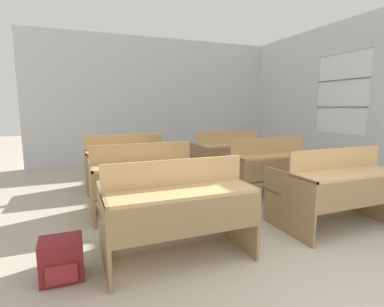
# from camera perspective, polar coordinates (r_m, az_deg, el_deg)

# --- Properties ---
(wall_back) EXTENTS (5.98, 0.06, 2.99)m
(wall_back) POSITION_cam_1_polar(r_m,az_deg,el_deg) (7.53, -6.71, 9.94)
(wall_back) COLOR silver
(wall_back) RESTS_ON ground_plane
(wall_right_with_window) EXTENTS (0.06, 6.33, 2.99)m
(wall_right_with_window) POSITION_cam_1_polar(r_m,az_deg,el_deg) (6.38, 29.24, 8.99)
(wall_right_with_window) COLOR silver
(wall_right_with_window) RESTS_ON ground_plane
(bench_front_left) EXTENTS (1.29, 0.81, 0.90)m
(bench_front_left) POSITION_cam_1_polar(r_m,az_deg,el_deg) (2.72, -2.97, -10.30)
(bench_front_left) COLOR #95774D
(bench_front_left) RESTS_ON ground_plane
(bench_front_right) EXTENTS (1.29, 0.81, 0.90)m
(bench_front_right) POSITION_cam_1_polar(r_m,az_deg,el_deg) (3.76, 25.71, -5.73)
(bench_front_right) COLOR #97794F
(bench_front_right) RESTS_ON ground_plane
(bench_second_left) EXTENTS (1.29, 0.81, 0.90)m
(bench_second_left) POSITION_cam_1_polar(r_m,az_deg,el_deg) (3.89, -9.32, -4.49)
(bench_second_left) COLOR #93754A
(bench_second_left) RESTS_ON ground_plane
(bench_second_right) EXTENTS (1.29, 0.81, 0.90)m
(bench_second_right) POSITION_cam_1_polar(r_m,az_deg,el_deg) (4.70, 14.29, -2.33)
(bench_second_right) COLOR olive
(bench_second_right) RESTS_ON ground_plane
(bench_third_left) EXTENTS (1.29, 0.81, 0.90)m
(bench_third_left) POSITION_cam_1_polar(r_m,az_deg,el_deg) (5.14, -12.51, -1.31)
(bench_third_left) COLOR #93744A
(bench_third_left) RESTS_ON ground_plane
(bench_third_right) EXTENTS (1.29, 0.81, 0.90)m
(bench_third_right) POSITION_cam_1_polar(r_m,az_deg,el_deg) (5.78, 6.93, -0.04)
(bench_third_right) COLOR #9A7B51
(bench_third_right) RESTS_ON ground_plane
(wastepaper_bin) EXTENTS (0.27, 0.27, 0.37)m
(wastepaper_bin) POSITION_cam_1_polar(r_m,az_deg,el_deg) (7.54, 16.59, -0.37)
(wastepaper_bin) COLOR #474C51
(wastepaper_bin) RESTS_ON ground_plane
(schoolbag) EXTENTS (0.32, 0.26, 0.34)m
(schoolbag) POSITION_cam_1_polar(r_m,az_deg,el_deg) (2.70, -23.57, -17.98)
(schoolbag) COLOR maroon
(schoolbag) RESTS_ON ground_plane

